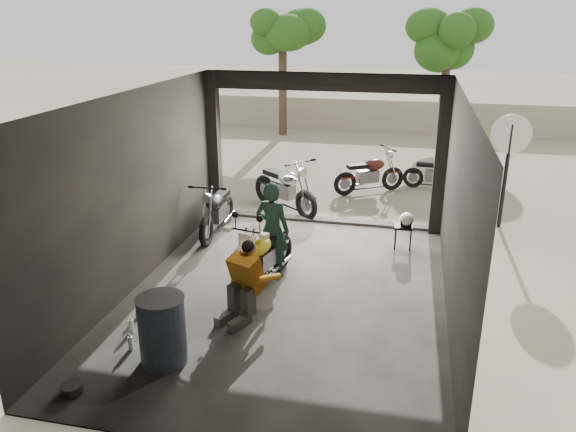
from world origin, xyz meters
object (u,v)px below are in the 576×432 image
at_px(rider, 272,230).
at_px(oil_drum, 162,331).
at_px(left_bike, 217,207).
at_px(main_bike, 263,252).
at_px(outside_bike_c, 437,171).
at_px(outside_bike_b, 370,171).
at_px(mechanic, 241,284).
at_px(sign_post, 509,152).
at_px(stool, 404,229).
at_px(helmet, 407,219).
at_px(outside_bike_a, 285,184).

xyz_separation_m(rider, oil_drum, (-0.74, -2.84, -0.38)).
xyz_separation_m(left_bike, rider, (1.60, -1.65, 0.26)).
bearing_deg(main_bike, left_bike, 140.63).
bearing_deg(left_bike, outside_bike_c, 41.69).
bearing_deg(oil_drum, outside_bike_b, 76.34).
bearing_deg(main_bike, oil_drum, -91.93).
xyz_separation_m(mechanic, oil_drum, (-0.67, -1.25, -0.12)).
distance_m(oil_drum, sign_post, 7.96).
bearing_deg(mechanic, stool, 79.35).
height_order(mechanic, helmet, mechanic).
distance_m(rider, oil_drum, 2.96).
height_order(main_bike, mechanic, same).
bearing_deg(oil_drum, stool, 57.34).
xyz_separation_m(left_bike, outside_bike_b, (2.80, 3.53, -0.01)).
height_order(left_bike, outside_bike_b, left_bike).
height_order(main_bike, oil_drum, main_bike).
bearing_deg(outside_bike_c, stool, 176.59).
distance_m(outside_bike_b, helmet, 3.63).
height_order(main_bike, stool, main_bike).
bearing_deg(stool, main_bike, -137.02).
xyz_separation_m(outside_bike_b, mechanic, (-1.28, -6.76, 0.02)).
bearing_deg(rider, outside_bike_b, -91.20).
height_order(outside_bike_c, sign_post, sign_post).
relative_size(outside_bike_a, stool, 3.97).
height_order(mechanic, stool, mechanic).
bearing_deg(stool, rider, -141.88).
xyz_separation_m(left_bike, stool, (3.76, 0.05, -0.18)).
bearing_deg(stool, oil_drum, -122.66).
distance_m(outside_bike_c, rider, 6.52).
xyz_separation_m(mechanic, stool, (2.24, 3.28, -0.18)).
height_order(rider, stool, rider).
distance_m(left_bike, outside_bike_b, 4.51).
bearing_deg(helmet, outside_bike_a, 138.74).
distance_m(outside_bike_b, stool, 3.61).
xyz_separation_m(main_bike, outside_bike_c, (2.94, 6.21, -0.09)).
relative_size(outside_bike_a, oil_drum, 2.04).
height_order(rider, oil_drum, rider).
relative_size(outside_bike_b, stool, 3.54).
bearing_deg(oil_drum, rider, 75.37).
height_order(left_bike, outside_bike_c, left_bike).
distance_m(left_bike, helmet, 3.80).
height_order(left_bike, stool, left_bike).
xyz_separation_m(left_bike, helmet, (3.80, 0.04, 0.03)).
distance_m(left_bike, rider, 2.31).
distance_m(outside_bike_b, sign_post, 3.62).
height_order(outside_bike_b, outside_bike_c, outside_bike_b).
bearing_deg(rider, oil_drum, 87.30).
xyz_separation_m(outside_bike_a, outside_bike_b, (1.77, 1.83, -0.07)).
height_order(left_bike, rider, rider).
bearing_deg(sign_post, outside_bike_b, 146.04).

